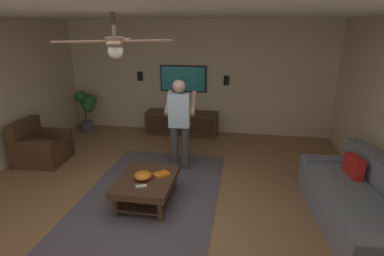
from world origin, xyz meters
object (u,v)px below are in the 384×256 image
object	(u,v)px
tv	(183,79)
book	(162,174)
armchair	(41,148)
wall_speaker_right	(140,76)
media_console	(182,123)
remote_white	(141,186)
wall_speaker_left	(226,80)
vase_round	(182,108)
ceiling_fan	(116,44)
coffee_table	(146,184)
bowl	(143,176)
person_standing	(180,120)
potted_plant_tall	(86,105)
couch	(356,203)

from	to	relation	value
tv	book	distance (m)	3.28
armchair	wall_speaker_right	xyz separation A→B (m)	(2.25, -1.25, 1.05)
armchair	media_console	xyz separation A→B (m)	(2.00, -2.33, -0.00)
remote_white	wall_speaker_left	xyz separation A→B (m)	(3.53, -0.90, 0.88)
vase_round	wall_speaker_right	world-z (taller)	wall_speaker_right
vase_round	wall_speaker_left	bearing A→B (deg)	-75.34
remote_white	ceiling_fan	bearing A→B (deg)	-111.80
vase_round	wall_speaker_right	size ratio (longest dim) A/B	1.00
remote_white	book	xyz separation A→B (m)	(0.37, -0.19, 0.01)
coffee_table	bowl	distance (m)	0.17
person_standing	vase_round	size ratio (longest dim) A/B	7.45
media_console	person_standing	bearing A→B (deg)	10.87
armchair	person_standing	size ratio (longest dim) A/B	0.52
remote_white	vase_round	size ratio (longest dim) A/B	0.68
armchair	tv	xyz separation A→B (m)	(2.24, -2.33, 1.02)
media_console	book	world-z (taller)	media_console
coffee_table	potted_plant_tall	world-z (taller)	potted_plant_tall
coffee_table	wall_speaker_right	xyz separation A→B (m)	(3.27, 1.17, 1.04)
tv	wall_speaker_right	world-z (taller)	tv
media_console	ceiling_fan	world-z (taller)	ceiling_fan
couch	vase_round	world-z (taller)	couch
person_standing	vase_round	distance (m)	1.88
couch	remote_white	size ratio (longest dim) A/B	13.24
coffee_table	book	distance (m)	0.26
book	armchair	bearing A→B (deg)	116.41
person_standing	bowl	size ratio (longest dim) A/B	6.56
wall_speaker_left	tv	bearing A→B (deg)	90.74
couch	remote_white	bearing A→B (deg)	-2.23
couch	vase_round	distance (m)	4.24
wall_speaker_left	armchair	bearing A→B (deg)	124.00
couch	remote_white	distance (m)	2.84
bowl	book	world-z (taller)	bowl
armchair	bowl	world-z (taller)	armchair
tv	wall_speaker_left	bearing A→B (deg)	90.74
tv	wall_speaker_right	size ratio (longest dim) A/B	5.03
potted_plant_tall	tv	bearing A→B (deg)	-80.63
tv	bowl	size ratio (longest dim) A/B	4.43
armchair	tv	world-z (taller)	tv
couch	person_standing	xyz separation A→B (m)	(1.22, 2.59, 0.61)
tv	wall_speaker_left	distance (m)	1.02
person_standing	wall_speaker_right	size ratio (longest dim) A/B	7.45
tv	vase_round	world-z (taller)	tv
remote_white	tv	bearing A→B (deg)	71.71
book	ceiling_fan	world-z (taller)	ceiling_fan
book	ceiling_fan	size ratio (longest dim) A/B	0.19
book	potted_plant_tall	bearing A→B (deg)	89.22
book	coffee_table	bearing A→B (deg)	166.39
wall_speaker_right	remote_white	bearing A→B (deg)	-161.39
ceiling_fan	coffee_table	bearing A→B (deg)	0.02
coffee_table	person_standing	distance (m)	1.37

